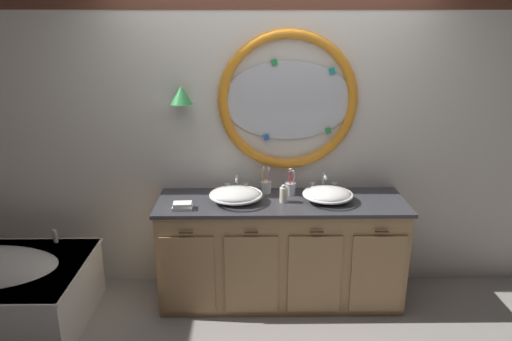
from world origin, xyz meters
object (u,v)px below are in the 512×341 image
(toothbrush_holder_left, at_px, (266,186))
(toothbrush_holder_right, at_px, (291,188))
(sink_basin_right, at_px, (328,195))
(sink_basin_left, at_px, (236,195))
(folded_hand_towel, at_px, (183,206))
(soap_dispenser, at_px, (284,194))

(toothbrush_holder_left, distance_m, toothbrush_holder_right, 0.20)
(sink_basin_right, distance_m, toothbrush_holder_left, 0.51)
(sink_basin_left, height_order, toothbrush_holder_right, toothbrush_holder_right)
(toothbrush_holder_left, relative_size, folded_hand_towel, 1.48)
(folded_hand_towel, bearing_deg, sink_basin_right, 7.05)
(folded_hand_towel, bearing_deg, toothbrush_holder_left, 27.96)
(toothbrush_holder_left, distance_m, folded_hand_towel, 0.72)
(toothbrush_holder_right, bearing_deg, folded_hand_towel, -160.69)
(sink_basin_left, xyz_separation_m, sink_basin_right, (0.71, 0.00, -0.00))
(toothbrush_holder_left, xyz_separation_m, folded_hand_towel, (-0.63, -0.34, -0.03))
(toothbrush_holder_right, relative_size, folded_hand_towel, 1.51)
(toothbrush_holder_left, xyz_separation_m, toothbrush_holder_right, (0.19, -0.05, 0.00))
(toothbrush_holder_left, relative_size, toothbrush_holder_right, 0.98)
(sink_basin_right, bearing_deg, sink_basin_left, 180.00)
(sink_basin_left, xyz_separation_m, toothbrush_holder_right, (0.43, 0.15, 0.00))
(soap_dispenser, relative_size, folded_hand_towel, 0.99)
(sink_basin_left, xyz_separation_m, folded_hand_towel, (-0.39, -0.14, -0.03))
(folded_hand_towel, bearing_deg, sink_basin_left, 19.08)
(toothbrush_holder_right, height_order, folded_hand_towel, toothbrush_holder_right)
(sink_basin_right, xyz_separation_m, soap_dispenser, (-0.34, -0.01, 0.01))
(sink_basin_left, height_order, toothbrush_holder_left, toothbrush_holder_left)
(sink_basin_left, relative_size, folded_hand_towel, 2.79)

